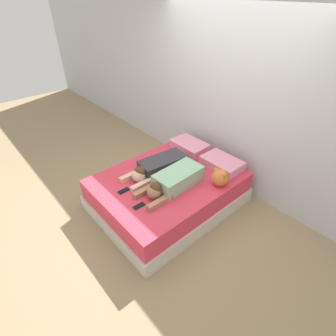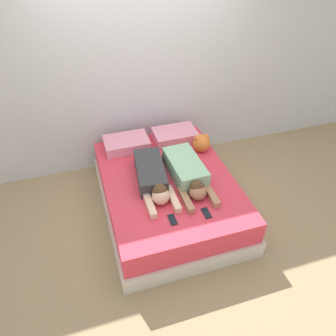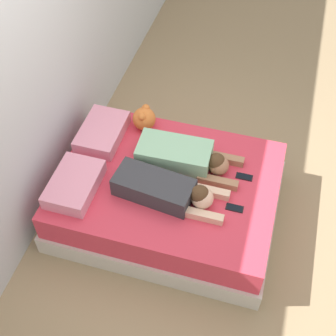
{
  "view_description": "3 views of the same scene",
  "coord_description": "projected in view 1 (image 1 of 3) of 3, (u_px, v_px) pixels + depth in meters",
  "views": [
    {
      "loc": [
        2.15,
        -1.88,
        2.63
      ],
      "look_at": [
        0.0,
        0.0,
        0.64
      ],
      "focal_mm": 28.0,
      "sensor_mm": 36.0,
      "label": 1
    },
    {
      "loc": [
        -0.85,
        -2.71,
        2.93
      ],
      "look_at": [
        0.0,
        0.0,
        0.64
      ],
      "focal_mm": 35.0,
      "sensor_mm": 36.0,
      "label": 2
    },
    {
      "loc": [
        -2.49,
        -0.72,
        3.67
      ],
      "look_at": [
        0.0,
        0.0,
        0.64
      ],
      "focal_mm": 50.0,
      "sensor_mm": 36.0,
      "label": 3
    }
  ],
  "objects": [
    {
      "name": "ground_plane",
      "position": [
        168.0,
        204.0,
        3.85
      ],
      "size": [
        12.0,
        12.0,
        0.0
      ],
      "primitive_type": "plane",
      "color": "#9E8460"
    },
    {
      "name": "plush_toy",
      "position": [
        220.0,
        177.0,
        3.37
      ],
      "size": [
        0.22,
        0.22,
        0.23
      ],
      "color": "orange",
      "rests_on": "bed"
    },
    {
      "name": "person_left",
      "position": [
        156.0,
        167.0,
        3.61
      ],
      "size": [
        0.38,
        0.98,
        0.22
      ],
      "color": "#333338",
      "rests_on": "bed"
    },
    {
      "name": "cell_phone_left",
      "position": [
        124.0,
        191.0,
        3.32
      ],
      "size": [
        0.07,
        0.15,
        0.01
      ],
      "color": "black",
      "rests_on": "bed"
    },
    {
      "name": "bed",
      "position": [
        168.0,
        191.0,
        3.71
      ],
      "size": [
        1.5,
        1.97,
        0.49
      ],
      "color": "beige",
      "rests_on": "ground_plane"
    },
    {
      "name": "cell_phone_right",
      "position": [
        139.0,
        206.0,
        3.09
      ],
      "size": [
        0.07,
        0.15,
        0.01
      ],
      "color": "black",
      "rests_on": "bed"
    },
    {
      "name": "person_right",
      "position": [
        173.0,
        181.0,
        3.34
      ],
      "size": [
        0.35,
        0.94,
        0.21
      ],
      "color": "#8CBF99",
      "rests_on": "bed"
    },
    {
      "name": "wall_back",
      "position": [
        228.0,
        100.0,
        3.72
      ],
      "size": [
        12.0,
        0.06,
        2.6
      ],
      "color": "silver",
      "rests_on": "ground_plane"
    },
    {
      "name": "pillow_head_right",
      "position": [
        222.0,
        163.0,
        3.73
      ],
      "size": [
        0.56,
        0.37,
        0.13
      ],
      "color": "pink",
      "rests_on": "bed"
    },
    {
      "name": "pillow_head_left",
      "position": [
        190.0,
        146.0,
        4.13
      ],
      "size": [
        0.56,
        0.37,
        0.13
      ],
      "color": "pink",
      "rests_on": "bed"
    }
  ]
}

